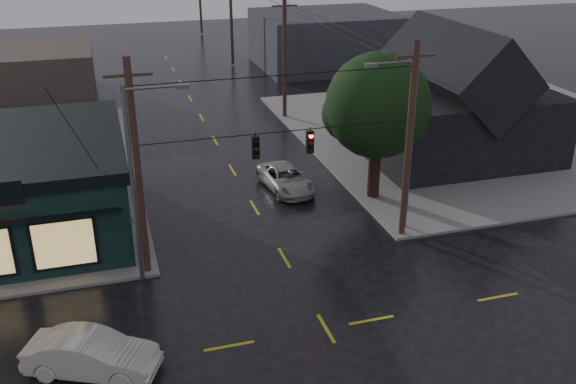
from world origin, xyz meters
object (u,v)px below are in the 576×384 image
object	(u,v)px
sedan_cream	(92,355)
suv_silver	(286,179)
utility_pole_ne	(401,235)
corner_tree	(378,106)
utility_pole_nw	(148,273)

from	to	relation	value
sedan_cream	suv_silver	bearing A→B (deg)	-14.84
utility_pole_ne	sedan_cream	size ratio (longest dim) A/B	2.10
corner_tree	suv_silver	world-z (taller)	corner_tree
utility_pole_nw	utility_pole_ne	world-z (taller)	same
sedan_cream	utility_pole_ne	bearing A→B (deg)	-42.66
corner_tree	utility_pole_nw	world-z (taller)	corner_tree
utility_pole_nw	suv_silver	size ratio (longest dim) A/B	2.04
suv_silver	utility_pole_ne	bearing A→B (deg)	-68.01
utility_pole_nw	utility_pole_ne	xyz separation A→B (m)	(13.00, 0.00, 0.00)
suv_silver	utility_pole_nw	bearing A→B (deg)	-146.38
corner_tree	sedan_cream	bearing A→B (deg)	-144.57
corner_tree	suv_silver	xyz separation A→B (m)	(-4.55, 2.65, -4.89)
corner_tree	utility_pole_nw	bearing A→B (deg)	-160.23
sedan_cream	corner_tree	bearing A→B (deg)	-30.14
corner_tree	utility_pole_nw	xyz separation A→B (m)	(-13.50, -4.85, -5.58)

